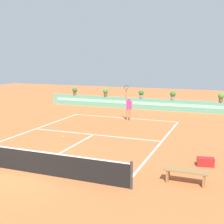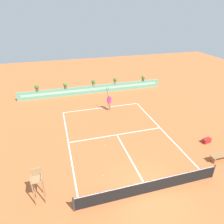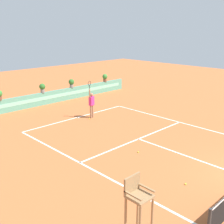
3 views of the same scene
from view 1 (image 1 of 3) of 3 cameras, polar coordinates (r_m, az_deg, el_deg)
name	(u,v)px [view 1 (image 1 of 3)]	position (r m, az deg, el deg)	size (l,w,h in m)	color
ground_plane	(91,136)	(17.54, -4.09, -4.63)	(60.00, 60.00, 0.00)	#BC6033
court_lines	(96,133)	(18.17, -3.11, -4.09)	(8.32, 11.94, 0.01)	white
net	(25,160)	(12.48, -16.18, -8.71)	(8.92, 0.10, 1.00)	#333333
back_wall_barrier	(140,104)	(27.00, 5.41, 1.63)	(18.00, 0.21, 1.00)	#599E84
bench_courtside	(186,173)	(11.31, 13.89, -11.31)	(1.60, 0.44, 0.51)	olive
gear_bag	(205,162)	(13.34, 17.40, -9.06)	(0.70, 0.36, 0.36)	maroon
tennis_player	(129,106)	(21.76, 3.20, 1.08)	(0.60, 0.30, 2.58)	#9E7051
tennis_ball_near_baseline	(124,120)	(21.95, 2.37, -1.53)	(0.07, 0.07, 0.07)	#CCE033
tennis_ball_mid_court	(13,150)	(15.51, -18.36, -6.98)	(0.07, 0.07, 0.07)	#CCE033
tennis_ball_by_sideline	(64,137)	(17.52, -9.23, -4.64)	(0.07, 0.07, 0.07)	#CCE033
potted_plant_left	(106,92)	(28.00, -1.25, 3.85)	(0.48, 0.48, 0.72)	brown
potted_plant_far_left	(75,91)	(29.41, -7.13, 4.07)	(0.48, 0.48, 0.72)	brown
potted_plant_right	(173,95)	(26.25, 11.53, 3.23)	(0.48, 0.48, 0.72)	gray
potted_plant_centre	(141,93)	(26.87, 5.59, 3.54)	(0.48, 0.48, 0.72)	gray
potted_plant_far_right	(221,97)	(25.87, 20.07, 2.73)	(0.48, 0.48, 0.72)	brown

